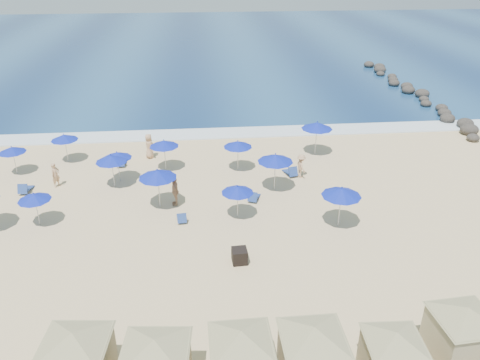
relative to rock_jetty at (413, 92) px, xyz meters
name	(u,v)px	position (x,y,z in m)	size (l,w,h in m)	color
ground	(176,239)	(-24.01, -24.90, -0.36)	(160.00, 160.00, 0.00)	beige
ocean	(186,45)	(-24.01, 30.10, -0.33)	(160.00, 80.00, 0.06)	navy
surf_line	(182,135)	(-24.01, -9.40, -0.32)	(160.00, 2.50, 0.08)	white
rock_jetty	(413,92)	(0.00, 0.00, 0.00)	(2.56, 26.66, 0.96)	#282421
trash_bin	(240,256)	(-20.81, -27.22, 0.01)	(0.74, 0.74, 0.74)	black
cabana_0	(76,354)	(-27.04, -34.09, 1.29)	(4.59, 4.59, 2.89)	tan
cabana_2	(241,351)	(-21.42, -34.40, 1.22)	(4.39, 4.39, 2.76)	tan
cabana_3	(313,348)	(-18.94, -34.54, 1.27)	(4.55, 4.55, 2.85)	tan
cabana_4	(393,351)	(-16.11, -34.76, 1.10)	(4.05, 4.05, 2.55)	tan
cabana_5	(463,327)	(-13.19, -34.04, 1.23)	(4.41, 4.41, 2.77)	tan
umbrella_0	(12,150)	(-35.19, -15.74, 1.43)	(1.81, 1.81, 2.07)	#A5A8AD
umbrella_2	(64,137)	(-32.15, -13.99, 1.53)	(1.92, 1.92, 2.18)	#A5A8AD
umbrella_3	(34,197)	(-31.73, -22.69, 1.42)	(1.81, 1.81, 2.05)	#A5A8AD
umbrella_4	(111,159)	(-28.20, -18.33, 1.64)	(2.02, 2.02, 2.30)	#A5A8AD
umbrella_5	(117,155)	(-27.95, -17.54, 1.52)	(1.90, 1.90, 2.17)	#A5A8AD
umbrella_6	(157,174)	(-25.07, -21.33, 1.86)	(2.25, 2.25, 2.56)	#A5A8AD
umbrella_7	(164,143)	(-24.99, -16.05, 1.63)	(2.02, 2.02, 2.30)	#A5A8AD
umbrella_8	(237,189)	(-20.53, -22.94, 1.46)	(1.85, 1.85, 2.11)	#A5A8AD
umbrella_9	(238,144)	(-19.95, -16.56, 1.60)	(1.98, 1.98, 2.26)	#A5A8AD
umbrella_10	(275,158)	(-17.87, -19.74, 1.87)	(2.26, 2.26, 2.57)	#A5A8AD
umbrella_11	(342,192)	(-14.99, -24.40, 1.81)	(2.20, 2.20, 2.50)	#A5A8AD
umbrella_12	(317,126)	(-13.90, -14.31, 1.91)	(2.31, 2.31, 2.62)	#A5A8AD
beach_chair_1	(25,189)	(-33.76, -18.62, -0.11)	(0.66, 1.36, 0.74)	navy
beach_chair_2	(121,162)	(-28.20, -15.06, -0.11)	(0.59, 1.31, 0.72)	navy
beach_chair_3	(182,218)	(-23.75, -23.05, -0.14)	(0.62, 1.21, 0.64)	navy
beach_chair_4	(254,197)	(-19.36, -21.00, -0.12)	(0.96, 1.38, 0.70)	navy
beach_chair_5	(291,172)	(-16.41, -17.73, -0.10)	(0.92, 1.49, 0.76)	navy
beachgoer_0	(56,175)	(-31.93, -17.97, 0.46)	(0.60, 0.39, 1.65)	tan
beachgoer_1	(175,191)	(-24.14, -21.07, 0.57)	(1.10, 0.46, 1.87)	tan
beachgoer_2	(301,166)	(-15.80, -18.06, 0.45)	(1.05, 0.61, 1.63)	tan
beachgoer_3	(149,146)	(-26.26, -13.82, 0.56)	(0.90, 0.59, 1.85)	tan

